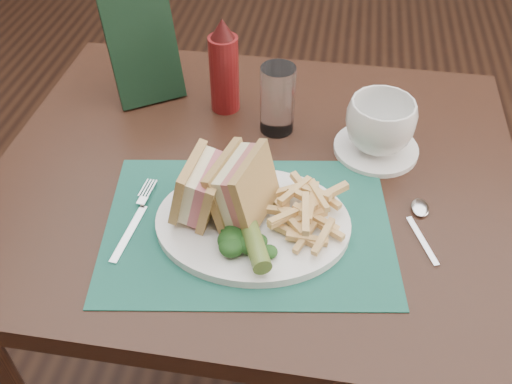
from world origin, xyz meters
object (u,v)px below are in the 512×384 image
plate (253,223)px  ketchup_bottle (224,66)px  saucer (376,149)px  placemat (248,227)px  coffee_cup (380,125)px  table_main (255,299)px  drinking_glass (278,100)px  check_presenter (143,49)px  sandwich_half_b (230,183)px  sandwich_half_a (188,184)px

plate → ketchup_bottle: (-0.11, 0.31, 0.08)m
saucer → placemat: bearing=-131.2°
coffee_cup → ketchup_bottle: ketchup_bottle is taller
table_main → drinking_glass: bearing=80.1°
plate → check_presenter: check_presenter is taller
sandwich_half_b → table_main: bearing=95.7°
plate → sandwich_half_b: size_ratio=2.70×
table_main → plate: 0.41m
placemat → sandwich_half_a: size_ratio=4.38×
table_main → coffee_cup: 0.49m
table_main → ketchup_bottle: (-0.09, 0.17, 0.47)m
table_main → sandwich_half_a: 0.47m
ketchup_bottle → check_presenter: bearing=173.2°
table_main → drinking_glass: size_ratio=6.92×
placemat → coffee_cup: (0.19, 0.22, 0.06)m
saucer → ketchup_bottle: size_ratio=0.81×
check_presenter → plate: bearing=-84.9°
table_main → coffee_cup: bearing=22.0°
table_main → check_presenter: check_presenter is taller
drinking_glass → sandwich_half_a: bearing=-112.4°
placemat → sandwich_half_a: 0.11m
check_presenter → table_main: bearing=-71.6°
ketchup_bottle → saucer: bearing=-17.1°
plate → ketchup_bottle: bearing=104.7°
sandwich_half_a → check_presenter: check_presenter is taller
drinking_glass → check_presenter: check_presenter is taller
saucer → coffee_cup: 0.05m
sandwich_half_b → saucer: 0.31m
sandwich_half_a → check_presenter: 0.36m
sandwich_half_a → ketchup_bottle: ketchup_bottle is taller
saucer → sandwich_half_b: bearing=-137.6°
table_main → saucer: (0.20, 0.08, 0.38)m
plate → ketchup_bottle: 0.34m
plate → check_presenter: 0.43m
sandwich_half_a → coffee_cup: 0.36m
saucer → table_main: bearing=-158.0°
sandwich_half_a → placemat: bearing=0.2°
placemat → saucer: size_ratio=2.94×
ketchup_bottle → sandwich_half_b: bearing=-76.8°
placemat → ketchup_bottle: size_ratio=2.37×
plate → drinking_glass: 0.26m
placemat → plate: bearing=7.8°
sandwich_half_b → saucer: size_ratio=0.74×
placemat → ketchup_bottle: 0.34m
plate → coffee_cup: (0.19, 0.22, 0.05)m
table_main → saucer: bearing=22.0°
check_presenter → saucer: bearing=-47.3°
table_main → placemat: placemat is taller
plate → sandwich_half_b: 0.07m
sandwich_half_a → sandwich_half_b: 0.06m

